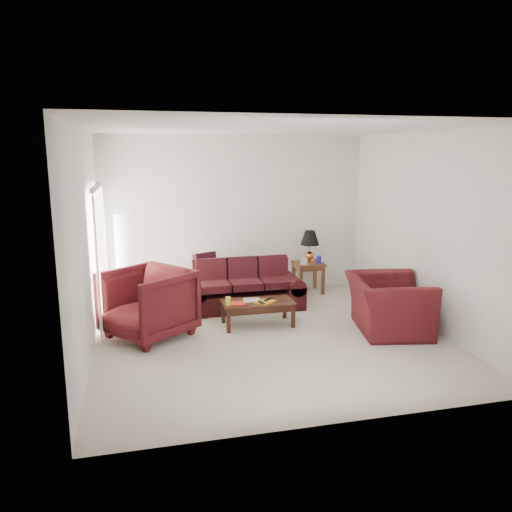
{
  "coord_description": "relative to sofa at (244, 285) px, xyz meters",
  "views": [
    {
      "loc": [
        -1.85,
        -6.75,
        2.67
      ],
      "look_at": [
        0.0,
        0.85,
        1.05
      ],
      "focal_mm": 35.0,
      "sensor_mm": 36.0,
      "label": 1
    }
  ],
  "objects": [
    {
      "name": "floor",
      "position": [
        0.06,
        -1.44,
        -0.41
      ],
      "size": [
        5.0,
        5.0,
        0.0
      ],
      "primitive_type": "plane",
      "color": "beige",
      "rests_on": "ground"
    },
    {
      "name": "yellow_glass",
      "position": [
        -0.48,
        -1.01,
        0.05
      ],
      "size": [
        0.1,
        0.1,
        0.13
      ],
      "primitive_type": "cylinder",
      "rotation": [
        0.0,
        0.0,
        0.34
      ],
      "color": "#D1E031",
      "rests_on": "coffee_table"
    },
    {
      "name": "armchair_left",
      "position": [
        -1.67,
        -1.02,
        0.1
      ],
      "size": [
        1.55,
        1.55,
        1.02
      ],
      "primitive_type": "imported",
      "rotation": [
        0.0,
        0.0,
        -0.92
      ],
      "color": "#440F14",
      "rests_on": "ground"
    },
    {
      "name": "table_lamp",
      "position": [
        1.46,
        0.75,
        0.49
      ],
      "size": [
        0.43,
        0.43,
        0.61
      ],
      "primitive_type": null,
      "rotation": [
        0.0,
        0.0,
        0.21
      ],
      "color": "#D07F41",
      "rests_on": "end_table"
    },
    {
      "name": "floor_lamp",
      "position": [
        -2.04,
        0.63,
        0.42
      ],
      "size": [
        0.3,
        0.3,
        1.66
      ],
      "primitive_type": null,
      "rotation": [
        0.0,
        0.0,
        0.12
      ],
      "color": "silver",
      "rests_on": "ground"
    },
    {
      "name": "blinds",
      "position": [
        -2.36,
        -0.14,
        0.67
      ],
      "size": [
        0.1,
        2.0,
        2.16
      ],
      "primitive_type": "cube",
      "color": "silver",
      "rests_on": "ground"
    },
    {
      "name": "magazine_red",
      "position": [
        -0.33,
        -0.97,
        -0.01
      ],
      "size": [
        0.27,
        0.21,
        0.02
      ],
      "primitive_type": "cube",
      "rotation": [
        0.0,
        0.0,
        -0.05
      ],
      "color": "red",
      "rests_on": "coffee_table"
    },
    {
      "name": "armchair_right",
      "position": [
        1.87,
        -1.62,
        0.0
      ],
      "size": [
        1.34,
        1.47,
        0.83
      ],
      "primitive_type": "imported",
      "rotation": [
        0.0,
        0.0,
        1.37
      ],
      "color": "#450F14",
      "rests_on": "ground"
    },
    {
      "name": "remote_a",
      "position": [
        0.03,
        -1.07,
        0.01
      ],
      "size": [
        0.09,
        0.16,
        0.02
      ],
      "primitive_type": "cube",
      "rotation": [
        0.0,
        0.0,
        0.31
      ],
      "color": "black",
      "rests_on": "coffee_table"
    },
    {
      "name": "throw_pillow",
      "position": [
        -0.59,
        0.63,
        0.27
      ],
      "size": [
        0.48,
        0.38,
        0.45
      ],
      "primitive_type": "cube",
      "rotation": [
        -0.21,
        0.0,
        0.46
      ],
      "color": "black",
      "rests_on": "sofa"
    },
    {
      "name": "blue_canister",
      "position": [
        1.59,
        0.6,
        0.25
      ],
      "size": [
        0.11,
        0.11,
        0.14
      ],
      "primitive_type": "cylinder",
      "rotation": [
        0.0,
        0.0,
        0.21
      ],
      "color": "#181798",
      "rests_on": "end_table"
    },
    {
      "name": "magazine_orange",
      "position": [
        0.11,
        -0.99,
        -0.01
      ],
      "size": [
        0.38,
        0.36,
        0.02
      ],
      "primitive_type": "cube",
      "rotation": [
        0.0,
        0.0,
        0.6
      ],
      "color": "orange",
      "rests_on": "coffee_table"
    },
    {
      "name": "remote_b",
      "position": [
        0.16,
        -0.93,
        0.01
      ],
      "size": [
        0.14,
        0.15,
        0.02
      ],
      "primitive_type": "cube",
      "rotation": [
        0.0,
        0.0,
        -0.75
      ],
      "color": "black",
      "rests_on": "coffee_table"
    },
    {
      "name": "magazine_white",
      "position": [
        -0.06,
        -0.84,
        -0.01
      ],
      "size": [
        0.28,
        0.22,
        0.02
      ],
      "primitive_type": "cube",
      "rotation": [
        0.0,
        0.0,
        -0.07
      ],
      "color": "beige",
      "rests_on": "coffee_table"
    },
    {
      "name": "picture_frame",
      "position": [
        1.26,
        0.87,
        0.25
      ],
      "size": [
        0.14,
        0.16,
        0.05
      ],
      "primitive_type": "cube",
      "rotation": [
        1.36,
        0.0,
        -0.14
      ],
      "color": "#B2B2B6",
      "rests_on": "end_table"
    },
    {
      "name": "sofa",
      "position": [
        0.0,
        0.0,
        0.0
      ],
      "size": [
        2.05,
        0.95,
        0.82
      ],
      "primitive_type": null,
      "rotation": [
        0.0,
        0.0,
        0.04
      ],
      "color": "black",
      "rests_on": "ground"
    },
    {
      "name": "end_table",
      "position": [
        1.42,
        0.71,
        -0.11
      ],
      "size": [
        0.6,
        0.6,
        0.59
      ],
      "primitive_type": null,
      "rotation": [
        0.0,
        0.0,
        -0.1
      ],
      "color": "#5C261F",
      "rests_on": "ground"
    },
    {
      "name": "coffee_table",
      "position": [
        0.01,
        -0.91,
        -0.22
      ],
      "size": [
        1.24,
        0.94,
        0.39
      ],
      "primitive_type": null,
      "rotation": [
        0.0,
        0.0,
        -0.4
      ],
      "color": "black",
      "rests_on": "ground"
    },
    {
      "name": "clock",
      "position": [
        1.27,
        0.55,
        0.25
      ],
      "size": [
        0.14,
        0.08,
        0.13
      ],
      "primitive_type": "cube",
      "rotation": [
        0.0,
        0.0,
        -0.27
      ],
      "color": "silver",
      "rests_on": "end_table"
    }
  ]
}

